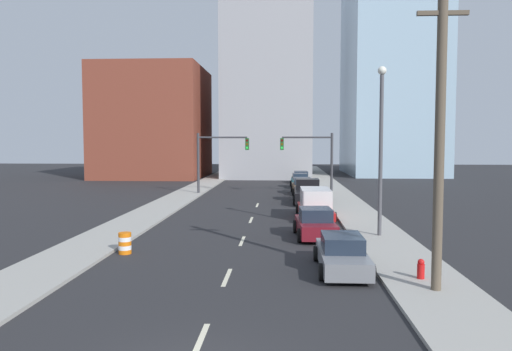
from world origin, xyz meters
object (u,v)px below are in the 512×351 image
object	(u,v)px
fire_hydrant	(421,271)
sedan_teal	(300,181)
sedan_gray	(342,254)
box_truck_red	(315,204)
traffic_signal_left	(214,154)
utility_pole_right_near	(440,140)
sedan_maroon	(315,224)
traffic_barrel	(125,243)
sedan_brown	(302,186)
street_lamp	(381,140)
pickup_truck_black	(308,193)
traffic_signal_right	(316,154)
sedan_tan	(301,178)

from	to	relation	value
fire_hydrant	sedan_teal	world-z (taller)	sedan_teal
sedan_gray	box_truck_red	distance (m)	13.29
traffic_signal_left	utility_pole_right_near	bearing A→B (deg)	-69.09
traffic_signal_left	sedan_maroon	world-z (taller)	traffic_signal_left
traffic_signal_left	utility_pole_right_near	world-z (taller)	utility_pole_right_near
traffic_signal_left	traffic_barrel	xyz separation A→B (m)	(-0.44, -25.08, -3.32)
box_truck_red	sedan_maroon	bearing A→B (deg)	-93.92
sedan_brown	traffic_barrel	bearing A→B (deg)	-110.49
sedan_maroon	traffic_barrel	bearing A→B (deg)	-157.13
fire_hydrant	sedan_gray	bearing A→B (deg)	150.26
street_lamp	fire_hydrant	world-z (taller)	street_lamp
pickup_truck_black	utility_pole_right_near	bearing A→B (deg)	-82.31
fire_hydrant	sedan_teal	size ratio (longest dim) A/B	0.19
traffic_signal_right	pickup_truck_black	size ratio (longest dim) A/B	0.93
utility_pole_right_near	sedan_tan	size ratio (longest dim) A/B	2.18
sedan_maroon	pickup_truck_black	size ratio (longest dim) A/B	0.69
traffic_barrel	sedan_brown	distance (m)	27.39
sedan_teal	pickup_truck_black	bearing A→B (deg)	-90.98
sedan_brown	sedan_gray	bearing A→B (deg)	-90.82
pickup_truck_black	sedan_tan	world-z (taller)	pickup_truck_black
fire_hydrant	sedan_tan	xyz separation A→B (m)	(-2.79, 42.36, 0.24)
traffic_barrel	box_truck_red	bearing A→B (deg)	50.37
fire_hydrant	box_truck_red	xyz separation A→B (m)	(-2.79, 14.76, 0.50)
traffic_signal_right	sedan_teal	xyz separation A→B (m)	(-1.22, 7.39, -3.10)
traffic_signal_right	sedan_tan	size ratio (longest dim) A/B	1.28
utility_pole_right_near	fire_hydrant	distance (m)	4.80
sedan_brown	fire_hydrant	bearing A→B (deg)	-85.90
sedan_gray	pickup_truck_black	xyz separation A→B (m)	(-0.29, 21.66, 0.14)
traffic_signal_right	utility_pole_right_near	xyz separation A→B (m)	(2.02, -30.22, 1.23)
traffic_signal_left	sedan_teal	distance (m)	11.53
sedan_teal	sedan_gray	bearing A→B (deg)	-91.12
traffic_barrel	pickup_truck_black	xyz separation A→B (m)	(8.97, 19.32, 0.30)
sedan_brown	sedan_teal	bearing A→B (deg)	88.48
street_lamp	sedan_brown	distance (m)	22.25
traffic_barrel	sedan_teal	size ratio (longest dim) A/B	0.22
traffic_signal_right	sedan_teal	size ratio (longest dim) A/B	1.31
traffic_signal_right	sedan_gray	size ratio (longest dim) A/B	1.22
street_lamp	sedan_maroon	xyz separation A→B (m)	(-3.30, -0.11, -4.35)
street_lamp	sedan_maroon	size ratio (longest dim) A/B	2.03
traffic_signal_left	pickup_truck_black	distance (m)	10.72
fire_hydrant	sedan_teal	xyz separation A→B (m)	(-3.11, 36.28, 0.28)
fire_hydrant	box_truck_red	world-z (taller)	box_truck_red
traffic_signal_left	sedan_brown	bearing A→B (deg)	5.94
traffic_signal_right	traffic_barrel	xyz separation A→B (m)	(-9.96, -25.08, -3.32)
sedan_gray	box_truck_red	size ratio (longest dim) A/B	0.80
utility_pole_right_near	fire_hydrant	xyz separation A→B (m)	(-0.13, 1.32, -4.61)
sedan_gray	box_truck_red	xyz separation A→B (m)	(-0.20, 13.28, 0.28)
sedan_gray	sedan_tan	world-z (taller)	sedan_tan
street_lamp	sedan_teal	xyz separation A→B (m)	(-3.21, 28.10, -4.36)
utility_pole_right_near	pickup_truck_black	xyz separation A→B (m)	(-3.02, 24.47, -4.24)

